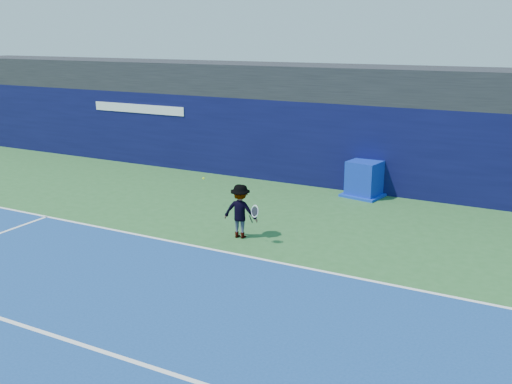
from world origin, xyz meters
TOP-DOWN VIEW (x-y plane):
  - ground at (0.00, 0.00)m, footprint 80.00×80.00m
  - baseline at (0.00, 3.00)m, footprint 24.00×0.10m
  - service_line at (0.00, -2.00)m, footprint 24.00×0.10m
  - stadium_band at (0.00, 11.50)m, footprint 36.00×3.00m
  - back_wall_assembly at (-0.00, 10.50)m, footprint 36.00×1.03m
  - equipment_cart at (2.75, 9.67)m, footprint 1.46×1.46m
  - tennis_player at (1.01, 4.16)m, footprint 1.23×0.71m
  - tennis_ball at (-1.36, 6.06)m, footprint 0.07×0.07m

SIDE VIEW (x-z plane):
  - ground at x=0.00m, z-range 0.00..0.00m
  - baseline at x=0.00m, z-range 0.01..0.01m
  - service_line at x=0.00m, z-range 0.01..0.01m
  - equipment_cart at x=2.75m, z-range -0.05..1.15m
  - tennis_player at x=1.01m, z-range 0.00..1.47m
  - tennis_ball at x=-1.36m, z-range 0.90..0.97m
  - back_wall_assembly at x=0.00m, z-range 0.00..3.00m
  - stadium_band at x=0.00m, z-range 3.00..4.20m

